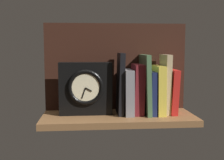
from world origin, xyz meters
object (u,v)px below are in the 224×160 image
object	(u,v)px
book_green_romantic	(145,84)
book_red_requiem	(171,91)
book_maroon_dawkins	(138,89)
book_yellow_seinlanguage	(158,89)
book_tan_shortstories	(165,84)
book_gray_chess	(128,92)
book_navy_bierce	(151,92)
framed_clock	(86,88)
book_black_skeptic	(120,84)

from	to	relation	value
book_green_romantic	book_red_requiem	world-z (taller)	book_green_romantic
book_maroon_dawkins	book_green_romantic	bearing A→B (deg)	0.00
book_green_romantic	book_red_requiem	distance (cm)	11.50
book_yellow_seinlanguage	book_tan_shortstories	bearing A→B (deg)	-0.00
book_green_romantic	book_gray_chess	bearing A→B (deg)	180.00
book_navy_bierce	framed_clock	size ratio (longest dim) A/B	0.82
book_yellow_seinlanguage	framed_clock	bearing A→B (deg)	-179.10
book_green_romantic	book_red_requiem	bearing A→B (deg)	0.00
book_maroon_dawkins	book_tan_shortstories	bearing A→B (deg)	-0.00
book_tan_shortstories	book_gray_chess	bearing A→B (deg)	180.00
book_black_skeptic	book_red_requiem	bearing A→B (deg)	0.00
book_black_skeptic	book_gray_chess	xyz separation A→B (cm)	(3.07, 0.00, -3.39)
framed_clock	book_black_skeptic	bearing A→B (deg)	1.89
book_red_requiem	framed_clock	bearing A→B (deg)	-179.25
book_gray_chess	book_maroon_dawkins	xyz separation A→B (cm)	(4.06, 0.00, 1.07)
book_gray_chess	framed_clock	bearing A→B (deg)	-178.45
book_navy_bierce	book_maroon_dawkins	bearing A→B (deg)	180.00
book_black_skeptic	book_maroon_dawkins	world-z (taller)	book_black_skeptic
book_navy_bierce	book_yellow_seinlanguage	xyz separation A→B (cm)	(3.00, 0.00, 1.14)
book_tan_shortstories	framed_clock	distance (cm)	32.94
book_black_skeptic	book_maroon_dawkins	size ratio (longest dim) A/B	1.23
book_gray_chess	framed_clock	world-z (taller)	framed_clock
book_tan_shortstories	framed_clock	size ratio (longest dim) A/B	1.14
book_gray_chess	book_red_requiem	xyz separation A→B (cm)	(18.39, 0.00, -0.00)
book_green_romantic	book_navy_bierce	size ratio (longest dim) A/B	1.38
book_black_skeptic	book_gray_chess	distance (cm)	4.57
book_black_skeptic	book_green_romantic	bearing A→B (deg)	0.00
book_gray_chess	framed_clock	distance (cm)	17.36
book_tan_shortstories	book_navy_bierce	bearing A→B (deg)	180.00
book_tan_shortstories	framed_clock	world-z (taller)	book_tan_shortstories
book_green_romantic	book_red_requiem	size ratio (longest dim) A/B	1.33
book_navy_bierce	book_tan_shortstories	world-z (taller)	book_tan_shortstories
book_maroon_dawkins	book_yellow_seinlanguage	bearing A→B (deg)	0.00
book_green_romantic	book_navy_bierce	xyz separation A→B (cm)	(2.31, 0.00, -3.38)
book_maroon_dawkins	book_navy_bierce	size ratio (longest dim) A/B	1.16
book_maroon_dawkins	book_green_romantic	size ratio (longest dim) A/B	0.84
book_navy_bierce	book_red_requiem	size ratio (longest dim) A/B	0.96
book_red_requiem	book_tan_shortstories	bearing A→B (deg)	-180.00
book_maroon_dawkins	book_navy_bierce	distance (cm)	5.72
book_black_skeptic	book_navy_bierce	distance (cm)	13.21
book_gray_chess	book_red_requiem	size ratio (longest dim) A/B	1.00
book_navy_bierce	book_yellow_seinlanguage	size ratio (longest dim) A/B	0.89
book_maroon_dawkins	book_tan_shortstories	size ratio (longest dim) A/B	0.84
book_black_skeptic	book_tan_shortstories	xyz separation A→B (cm)	(18.70, 0.00, -0.34)
book_green_romantic	framed_clock	bearing A→B (deg)	-178.91
framed_clock	book_red_requiem	bearing A→B (deg)	0.75
book_yellow_seinlanguage	book_red_requiem	world-z (taller)	book_yellow_seinlanguage
book_black_skeptic	book_yellow_seinlanguage	distance (cm)	15.89
book_red_requiem	framed_clock	world-z (taller)	framed_clock
book_yellow_seinlanguage	book_black_skeptic	bearing A→B (deg)	-180.00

